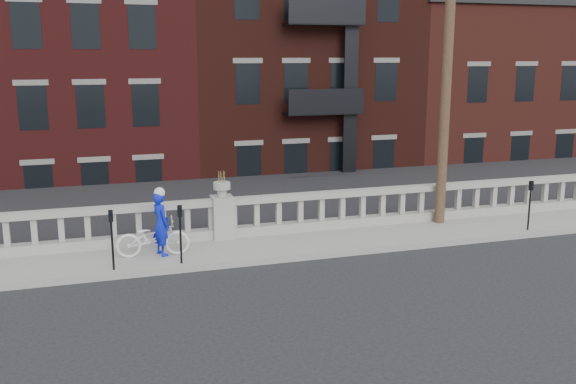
% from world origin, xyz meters
% --- Properties ---
extents(ground, '(120.00, 120.00, 0.00)m').
position_xyz_m(ground, '(0.00, 0.00, 0.00)').
color(ground, black).
rests_on(ground, ground).
extents(sidewalk, '(32.00, 2.20, 0.15)m').
position_xyz_m(sidewalk, '(0.00, 3.00, 0.07)').
color(sidewalk, gray).
rests_on(sidewalk, ground).
extents(balustrade, '(28.00, 0.34, 1.03)m').
position_xyz_m(balustrade, '(0.00, 3.95, 0.64)').
color(balustrade, gray).
rests_on(balustrade, sidewalk).
extents(planter_pedestal, '(0.55, 0.55, 1.76)m').
position_xyz_m(planter_pedestal, '(0.00, 3.95, 0.83)').
color(planter_pedestal, gray).
rests_on(planter_pedestal, sidewalk).
extents(lower_level, '(80.00, 44.00, 20.80)m').
position_xyz_m(lower_level, '(0.56, 23.04, 2.63)').
color(lower_level, '#605E59').
rests_on(lower_level, ground).
extents(utility_pole, '(1.60, 0.28, 10.00)m').
position_xyz_m(utility_pole, '(6.20, 3.60, 5.24)').
color(utility_pole, '#422D1E').
rests_on(utility_pole, sidewalk).
extents(parking_meter_b, '(0.10, 0.09, 1.36)m').
position_xyz_m(parking_meter_b, '(-2.85, 2.15, 1.00)').
color(parking_meter_b, black).
rests_on(parking_meter_b, sidewalk).
extents(parking_meter_c, '(0.10, 0.09, 1.36)m').
position_xyz_m(parking_meter_c, '(-1.35, 2.15, 1.00)').
color(parking_meter_c, black).
rests_on(parking_meter_c, sidewalk).
extents(parking_meter_d, '(0.10, 0.09, 1.36)m').
position_xyz_m(parking_meter_d, '(8.07, 2.15, 1.00)').
color(parking_meter_d, black).
rests_on(parking_meter_d, sidewalk).
extents(bicycle, '(1.75, 0.73, 0.90)m').
position_xyz_m(bicycle, '(-1.89, 2.90, 0.60)').
color(bicycle, white).
rests_on(bicycle, sidewalk).
extents(cyclist, '(0.54, 0.65, 1.53)m').
position_xyz_m(cyclist, '(-1.70, 2.93, 0.92)').
color(cyclist, '#0D1CC5').
rests_on(cyclist, sidewalk).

